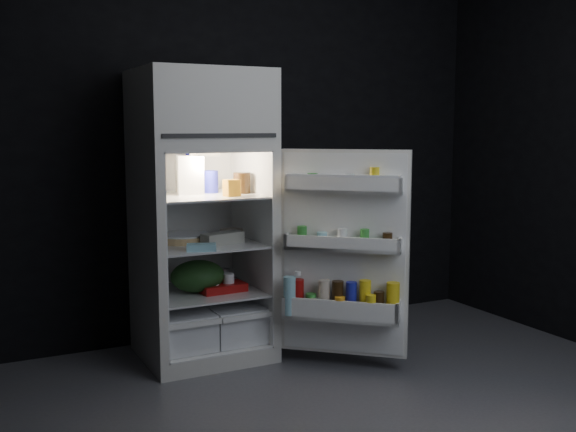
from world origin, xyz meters
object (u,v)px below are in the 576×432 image
refrigerator (200,205)px  egg_carton (222,238)px  yogurt_tray (223,288)px  fridge_door (343,258)px  milk_jug (190,175)px

refrigerator → egg_carton: (0.09, -0.13, -0.19)m
yogurt_tray → fridge_door: bearing=-44.8°
fridge_door → egg_carton: bearing=138.6°
yogurt_tray → milk_jug: bearing=129.0°
milk_jug → egg_carton: size_ratio=0.91×
milk_jug → egg_carton: bearing=-35.9°
fridge_door → yogurt_tray: size_ratio=4.34×
egg_carton → yogurt_tray: egg_carton is taller
milk_jug → fridge_door: bearing=-31.4°
fridge_door → yogurt_tray: 0.79m
fridge_door → egg_carton: (-0.56, 0.50, 0.08)m
milk_jug → yogurt_tray: (0.15, -0.16, -0.69)m
refrigerator → milk_jug: (-0.05, 0.03, 0.19)m
milk_jug → yogurt_tray: 0.73m
refrigerator → egg_carton: size_ratio=6.75×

